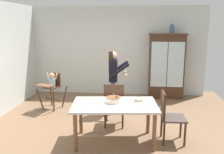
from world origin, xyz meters
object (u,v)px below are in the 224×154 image
dining_chair_far_side (114,102)px  dining_chair_right_end (168,113)px  dining_table (115,109)px  serving_bowl (139,99)px  birthday_cake (113,100)px  ceramic_vase (172,29)px  high_chair_with_toddler (52,84)px  china_cabinet (166,66)px  adult_person (113,75)px

dining_chair_far_side → dining_chair_right_end: (1.05, -0.57, 0.00)m
dining_table → serving_bowl: size_ratio=8.95×
serving_bowl → dining_chair_right_end: (0.54, -0.12, -0.21)m
birthday_cake → dining_chair_far_side: size_ratio=0.29×
ceramic_vase → dining_chair_right_end: size_ratio=0.28×
dining_chair_right_end → serving_bowl: bearing=75.8°
high_chair_with_toddler → dining_chair_far_side: 1.99m
china_cabinet → ceramic_vase: ceramic_vase is taller
dining_table → birthday_cake: (-0.03, 0.07, 0.15)m
dining_table → birthday_cake: birthday_cake is taller
china_cabinet → high_chair_with_toddler: bearing=-156.9°
birthday_cake → ceramic_vase: bearing=64.2°
adult_person → birthday_cake: 1.47m
china_cabinet → dining_chair_far_side: (-1.34, -2.33, -0.40)m
adult_person → dining_chair_right_end: adult_person is taller
high_chair_with_toddler → dining_chair_right_end: dining_chair_right_end is taller
china_cabinet → dining_table: 3.27m
china_cabinet → high_chair_with_toddler: size_ratio=2.00×
china_cabinet → dining_chair_far_side: china_cabinet is taller
ceramic_vase → dining_table: (-1.39, -3.00, -1.37)m
high_chair_with_toddler → dining_chair_far_side: dining_chair_far_side is taller
dining_table → dining_chair_right_end: 0.99m
china_cabinet → serving_bowl: china_cabinet is taller
adult_person → dining_chair_far_side: adult_person is taller
dining_chair_far_side → high_chair_with_toddler: bearing=-33.5°
high_chair_with_toddler → dining_chair_far_side: size_ratio=0.99×
high_chair_with_toddler → dining_chair_right_end: bearing=-10.0°
adult_person → birthday_cake: bearing=179.3°
ceramic_vase → serving_bowl: (-0.95, -2.78, -1.25)m
adult_person → dining_chair_far_side: 0.96m
dining_table → serving_bowl: (0.44, 0.22, 0.12)m
high_chair_with_toddler → adult_person: (1.61, -0.17, 0.31)m
serving_bowl → ceramic_vase: bearing=71.2°
birthday_cake → serving_bowl: size_ratio=1.56×
dining_table → dining_chair_far_side: 0.68m
birthday_cake → dining_chair_right_end: (1.01, 0.03, -0.24)m
serving_bowl → dining_chair_right_end: 0.59m
adult_person → serving_bowl: size_ratio=8.50×
china_cabinet → serving_bowl: size_ratio=10.57×
dining_chair_far_side → birthday_cake: bearing=91.4°
china_cabinet → adult_person: (-1.44, -1.47, 0.01)m
china_cabinet → dining_table: china_cabinet is taller
high_chair_with_toddler → adult_person: 1.65m
adult_person → dining_chair_right_end: 1.88m
china_cabinet → dining_chair_right_end: (-0.30, -2.90, -0.40)m
birthday_cake → dining_chair_right_end: dining_chair_right_end is taller
china_cabinet → serving_bowl: 2.90m
serving_bowl → dining_chair_far_side: (-0.51, 0.45, -0.21)m
ceramic_vase → dining_table: ceramic_vase is taller
ceramic_vase → dining_table: 3.58m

